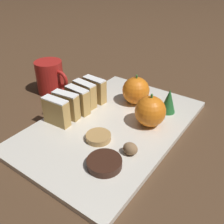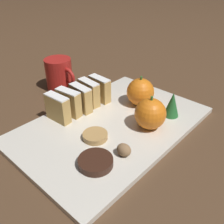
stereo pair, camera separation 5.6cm
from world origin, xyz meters
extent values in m
plane|color=#513823|center=(0.00, 0.00, 0.00)|extent=(6.00, 6.00, 0.00)
cube|color=silver|center=(0.00, 0.00, 0.01)|extent=(0.29, 0.44, 0.01)
cube|color=tan|center=(-0.10, -0.07, 0.04)|extent=(0.06, 0.03, 0.06)
cube|color=white|center=(-0.10, -0.07, 0.07)|extent=(0.06, 0.03, 0.00)
cube|color=tan|center=(-0.10, -0.04, 0.04)|extent=(0.07, 0.03, 0.06)
cube|color=white|center=(-0.10, -0.04, 0.07)|extent=(0.06, 0.03, 0.00)
cube|color=tan|center=(-0.10, -0.01, 0.04)|extent=(0.06, 0.03, 0.06)
cube|color=white|center=(-0.10, -0.01, 0.07)|extent=(0.06, 0.03, 0.00)
cube|color=tan|center=(-0.10, 0.03, 0.04)|extent=(0.06, 0.03, 0.06)
cube|color=white|center=(-0.10, 0.03, 0.07)|extent=(0.06, 0.03, 0.00)
cube|color=tan|center=(-0.10, 0.06, 0.04)|extent=(0.06, 0.03, 0.06)
cube|color=white|center=(-0.10, 0.06, 0.07)|extent=(0.06, 0.02, 0.00)
sphere|color=orange|center=(-0.01, 0.11, 0.05)|extent=(0.07, 0.07, 0.07)
cylinder|color=#38702D|center=(-0.01, 0.11, 0.08)|extent=(0.01, 0.01, 0.01)
sphere|color=orange|center=(0.07, 0.05, 0.05)|extent=(0.07, 0.07, 0.07)
cylinder|color=#38702D|center=(0.07, 0.05, 0.08)|extent=(0.01, 0.01, 0.01)
ellipsoid|color=#8E6B47|center=(0.09, -0.06, 0.02)|extent=(0.03, 0.02, 0.02)
cylinder|color=#381E14|center=(0.07, -0.12, 0.02)|extent=(0.07, 0.07, 0.01)
cylinder|color=tan|center=(0.01, -0.07, 0.02)|extent=(0.05, 0.05, 0.01)
cone|color=#23662D|center=(0.08, 0.12, 0.04)|extent=(0.04, 0.04, 0.06)
cylinder|color=red|center=(-0.25, 0.04, 0.05)|extent=(0.08, 0.08, 0.09)
torus|color=red|center=(-0.21, 0.04, 0.05)|extent=(0.05, 0.01, 0.05)
camera|label=1|loc=(0.28, -0.39, 0.34)|focal=40.00mm
camera|label=2|loc=(0.32, -0.35, 0.34)|focal=40.00mm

